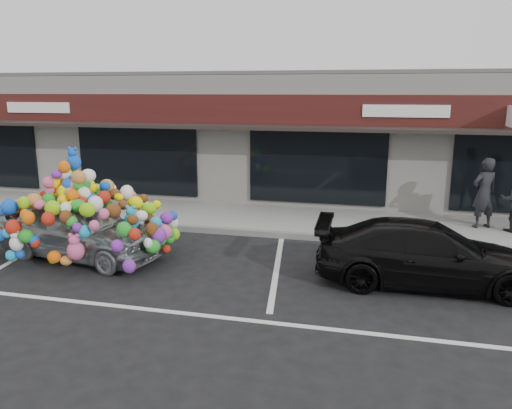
# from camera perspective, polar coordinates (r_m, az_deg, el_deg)

# --- Properties ---
(ground) EXTENTS (90.00, 90.00, 0.00)m
(ground) POSITION_cam_1_polar(r_m,az_deg,el_deg) (11.44, -11.82, -6.43)
(ground) COLOR black
(ground) RESTS_ON ground
(shop_building) EXTENTS (24.00, 7.20, 4.31)m
(shop_building) POSITION_cam_1_polar(r_m,az_deg,el_deg) (18.82, -1.08, 8.19)
(shop_building) COLOR white
(shop_building) RESTS_ON ground
(sidewalk) EXTENTS (26.00, 3.00, 0.15)m
(sidewalk) POSITION_cam_1_polar(r_m,az_deg,el_deg) (14.96, -5.34, -1.26)
(sidewalk) COLOR gray
(sidewalk) RESTS_ON ground
(kerb) EXTENTS (26.00, 0.18, 0.16)m
(kerb) POSITION_cam_1_polar(r_m,az_deg,el_deg) (13.60, -7.37, -2.78)
(kerb) COLOR slate
(kerb) RESTS_ON ground
(parking_stripe_left) EXTENTS (0.73, 4.37, 0.01)m
(parking_stripe_left) POSITION_cam_1_polar(r_m,az_deg,el_deg) (13.23, -24.12, -4.61)
(parking_stripe_left) COLOR silver
(parking_stripe_left) RESTS_ON ground
(parking_stripe_mid) EXTENTS (0.73, 4.37, 0.01)m
(parking_stripe_mid) POSITION_cam_1_polar(r_m,az_deg,el_deg) (10.77, 2.37, -7.37)
(parking_stripe_mid) COLOR silver
(parking_stripe_mid) RESTS_ON ground
(lane_line) EXTENTS (14.00, 0.12, 0.01)m
(lane_line) POSITION_cam_1_polar(r_m,az_deg,el_deg) (8.74, -6.19, -12.47)
(lane_line) COLOR silver
(lane_line) RESTS_ON ground
(toy_car) EXTENTS (2.87, 4.47, 2.45)m
(toy_car) POSITION_cam_1_polar(r_m,az_deg,el_deg) (11.94, -19.43, -1.90)
(toy_car) COLOR gray
(toy_car) RESTS_ON ground
(black_sedan) EXTENTS (1.84, 4.34, 1.25)m
(black_sedan) POSITION_cam_1_polar(r_m,az_deg,el_deg) (10.32, 18.95, -5.37)
(black_sedan) COLOR black
(black_sedan) RESTS_ON ground
(pedestrian_a) EXTENTS (0.81, 0.71, 1.88)m
(pedestrian_a) POSITION_cam_1_polar(r_m,az_deg,el_deg) (14.45, 24.62, 1.20)
(pedestrian_a) COLOR #232429
(pedestrian_a) RESTS_ON sidewalk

